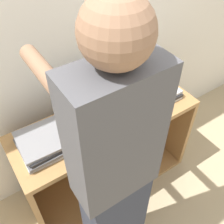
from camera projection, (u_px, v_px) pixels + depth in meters
name	position (u px, v px, depth m)	size (l,w,h in m)	color
ground_plane	(123.00, 199.00, 2.19)	(12.00, 12.00, 0.00)	tan
wall_back	(77.00, 40.00, 1.70)	(8.00, 0.05, 2.40)	silver
cart	(102.00, 147.00, 2.11)	(1.34, 0.48, 0.77)	#A87A47
laptop_open	(102.00, 108.00, 1.79)	(0.37, 0.35, 0.29)	#B7B7BC
laptop_stack_left	(50.00, 140.00, 1.61)	(0.40, 0.30, 0.09)	#B7B7BC
laptop_stack_right	(151.00, 94.00, 1.93)	(0.38, 0.29, 0.06)	#B7B7BC
person	(114.00, 176.00, 1.29)	(0.40, 0.54, 1.82)	#2D3342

